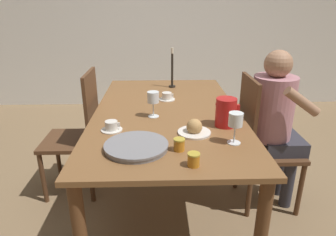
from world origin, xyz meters
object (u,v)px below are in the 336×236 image
object	(u,v)px
chair_opposite	(79,132)
teacup_across	(167,97)
wine_glass_water	(153,98)
chair_person_side	(260,141)
wine_glass_juice	(236,121)
person_seated	(276,117)
jam_jar_amber	(179,144)
serving_tray	(136,146)
bread_plate	(194,129)
jam_jar_red	(194,159)
candlestick_tall	(172,72)
teacup_near_person	(112,127)
red_pitcher	(226,112)

from	to	relation	value
chair_opposite	teacup_across	distance (m)	0.75
wine_glass_water	teacup_across	world-z (taller)	wine_glass_water
chair_person_side	wine_glass_juice	xyz separation A→B (m)	(-0.34, -0.49, 0.36)
chair_opposite	person_seated	xyz separation A→B (m)	(1.48, -0.21, 0.19)
chair_person_side	jam_jar_amber	size ratio (longest dim) A/B	14.94
serving_tray	bread_plate	world-z (taller)	bread_plate
chair_opposite	bread_plate	world-z (taller)	chair_opposite
teacup_across	person_seated	bearing A→B (deg)	-20.45
jam_jar_red	chair_person_side	bearing A→B (deg)	51.29
jam_jar_red	candlestick_tall	distance (m)	1.42
jam_jar_red	person_seated	bearing A→B (deg)	47.37
person_seated	teacup_near_person	world-z (taller)	person_seated
red_pitcher	candlestick_tall	distance (m)	0.97
wine_glass_juice	teacup_across	xyz separation A→B (m)	(-0.35, 0.80, -0.10)
teacup_near_person	jam_jar_red	xyz separation A→B (m)	(0.45, -0.44, 0.01)
jam_jar_amber	teacup_near_person	bearing A→B (deg)	145.11
wine_glass_juice	bread_plate	size ratio (longest dim) A/B	0.91
chair_opposite	wine_glass_juice	size ratio (longest dim) A/B	5.61
person_seated	jam_jar_amber	size ratio (longest dim) A/B	17.72
teacup_across	chair_person_side	bearing A→B (deg)	-23.66
chair_person_side	wine_glass_juice	size ratio (longest dim) A/B	5.61
person_seated	red_pitcher	bearing A→B (deg)	-59.32
jam_jar_amber	candlestick_tall	size ratio (longest dim) A/B	0.19
chair_opposite	jam_jar_amber	bearing A→B (deg)	-136.84
red_pitcher	serving_tray	xyz separation A→B (m)	(-0.54, -0.30, -0.08)
chair_person_side	teacup_across	size ratio (longest dim) A/B	7.72
red_pitcher	jam_jar_red	xyz separation A→B (m)	(-0.25, -0.49, -0.05)
red_pitcher	jam_jar_red	size ratio (longest dim) A/B	2.72
wine_glass_juice	jam_jar_amber	distance (m)	0.33
person_seated	jam_jar_red	size ratio (longest dim) A/B	17.72
wine_glass_water	candlestick_tall	size ratio (longest dim) A/B	0.49
teacup_across	serving_tray	xyz separation A→B (m)	(-0.19, -0.85, -0.01)
teacup_near_person	jam_jar_red	distance (m)	0.63
red_pitcher	bread_plate	size ratio (longest dim) A/B	0.92
chair_opposite	teacup_across	bearing A→B (deg)	-83.38
chair_person_side	chair_opposite	bearing A→B (deg)	-98.98
chair_opposite	wine_glass_water	xyz separation A→B (m)	(0.60, -0.29, 0.36)
chair_opposite	jam_jar_amber	distance (m)	1.12
wine_glass_water	teacup_across	size ratio (longest dim) A/B	1.36
wine_glass_water	chair_person_side	bearing A→B (deg)	5.15
person_seated	teacup_near_person	xyz separation A→B (m)	(-1.13, -0.31, 0.07)
wine_glass_juice	chair_person_side	bearing A→B (deg)	55.78
jam_jar_red	bread_plate	bearing A→B (deg)	82.96
wine_glass_water	jam_jar_red	xyz separation A→B (m)	(0.20, -0.66, -0.09)
jam_jar_amber	serving_tray	bearing A→B (deg)	173.89
red_pitcher	person_seated	bearing A→B (deg)	30.68
chair_opposite	teacup_near_person	world-z (taller)	chair_opposite
person_seated	jam_jar_amber	bearing A→B (deg)	-51.94
teacup_near_person	candlestick_tall	distance (m)	1.06
teacup_near_person	candlestick_tall	world-z (taller)	candlestick_tall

